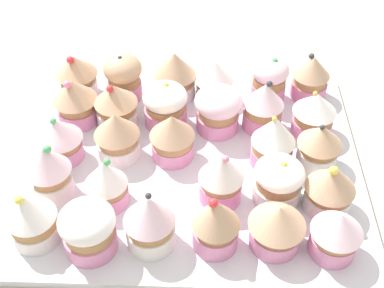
# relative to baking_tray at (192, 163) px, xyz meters

# --- Properties ---
(ground_plane) EXTENTS (1.80, 1.80, 0.03)m
(ground_plane) POSITION_rel_baking_tray_xyz_m (0.00, 0.00, -0.02)
(ground_plane) COLOR #B2A899
(baking_tray) EXTENTS (0.46, 0.39, 0.01)m
(baking_tray) POSITION_rel_baking_tray_xyz_m (0.00, 0.00, 0.00)
(baking_tray) COLOR silver
(baking_tray) RESTS_ON ground_plane
(cupcake_0) EXTENTS (0.06, 0.06, 0.07)m
(cupcake_0) POSITION_rel_baking_tray_xyz_m (-0.18, -0.15, 0.04)
(cupcake_0) COLOR pink
(cupcake_0) RESTS_ON baking_tray
(cupcake_1) EXTENTS (0.06, 0.06, 0.07)m
(cupcake_1) POSITION_rel_baking_tray_xyz_m (-0.11, -0.14, 0.04)
(cupcake_1) COLOR pink
(cupcake_1) RESTS_ON baking_tray
(cupcake_2) EXTENTS (0.06, 0.06, 0.07)m
(cupcake_2) POSITION_rel_baking_tray_xyz_m (-0.03, -0.14, 0.04)
(cupcake_2) COLOR white
(cupcake_2) RESTS_ON baking_tray
(cupcake_3) EXTENTS (0.06, 0.06, 0.08)m
(cupcake_3) POSITION_rel_baking_tray_xyz_m (0.03, -0.14, 0.05)
(cupcake_3) COLOR white
(cupcake_3) RESTS_ON baking_tray
(cupcake_4) EXTENTS (0.06, 0.06, 0.08)m
(cupcake_4) POSITION_rel_baking_tray_xyz_m (0.11, -0.13, 0.04)
(cupcake_4) COLOR pink
(cupcake_4) RESTS_ON baking_tray
(cupcake_5) EXTENTS (0.06, 0.06, 0.07)m
(cupcake_5) POSITION_rel_baking_tray_xyz_m (0.18, -0.14, 0.04)
(cupcake_5) COLOR white
(cupcake_5) RESTS_ON baking_tray
(cupcake_6) EXTENTS (0.06, 0.06, 0.07)m
(cupcake_6) POSITION_rel_baking_tray_xyz_m (-0.17, -0.06, 0.04)
(cupcake_6) COLOR pink
(cupcake_6) RESTS_ON baking_tray
(cupcake_7) EXTENTS (0.06, 0.06, 0.08)m
(cupcake_7) POSITION_rel_baking_tray_xyz_m (-0.10, -0.07, 0.05)
(cupcake_7) COLOR pink
(cupcake_7) RESTS_ON baking_tray
(cupcake_8) EXTENTS (0.07, 0.07, 0.07)m
(cupcake_8) POSITION_rel_baking_tray_xyz_m (-0.03, -0.07, 0.04)
(cupcake_8) COLOR pink
(cupcake_8) RESTS_ON baking_tray
(cupcake_9) EXTENTS (0.06, 0.06, 0.07)m
(cupcake_9) POSITION_rel_baking_tray_xyz_m (0.04, -0.07, 0.04)
(cupcake_9) COLOR pink
(cupcake_9) RESTS_ON baking_tray
(cupcake_10) EXTENTS (0.06, 0.06, 0.07)m
(cupcake_10) POSITION_rel_baking_tray_xyz_m (0.11, -0.07, 0.04)
(cupcake_10) COLOR white
(cupcake_10) RESTS_ON baking_tray
(cupcake_11) EXTENTS (0.06, 0.06, 0.08)m
(cupcake_11) POSITION_rel_baking_tray_xyz_m (0.17, -0.08, 0.04)
(cupcake_11) COLOR pink
(cupcake_11) RESTS_ON baking_tray
(cupcake_12) EXTENTS (0.06, 0.06, 0.07)m
(cupcake_12) POSITION_rel_baking_tray_xyz_m (-0.17, -0.00, 0.04)
(cupcake_12) COLOR white
(cupcake_12) RESTS_ON baking_tray
(cupcake_13) EXTENTS (0.06, 0.06, 0.08)m
(cupcake_13) POSITION_rel_baking_tray_xyz_m (-0.11, 0.00, 0.05)
(cupcake_13) COLOR pink
(cupcake_13) RESTS_ON baking_tray
(cupcake_14) EXTENTS (0.06, 0.06, 0.07)m
(cupcake_14) POSITION_rel_baking_tray_xyz_m (0.03, -0.01, 0.04)
(cupcake_14) COLOR pink
(cupcake_14) RESTS_ON baking_tray
(cupcake_15) EXTENTS (0.06, 0.06, 0.07)m
(cupcake_15) POSITION_rel_baking_tray_xyz_m (0.10, -0.01, 0.04)
(cupcake_15) COLOR white
(cupcake_15) RESTS_ON baking_tray
(cupcake_16) EXTENTS (0.06, 0.06, 0.07)m
(cupcake_16) POSITION_rel_baking_tray_xyz_m (0.18, -0.00, 0.04)
(cupcake_16) COLOR pink
(cupcake_16) RESTS_ON baking_tray
(cupcake_17) EXTENTS (0.06, 0.06, 0.07)m
(cupcake_17) POSITION_rel_baking_tray_xyz_m (-0.17, 0.08, 0.04)
(cupcake_17) COLOR white
(cupcake_17) RESTS_ON baking_tray
(cupcake_18) EXTENTS (0.06, 0.06, 0.07)m
(cupcake_18) POSITION_rel_baking_tray_xyz_m (-0.11, 0.06, 0.04)
(cupcake_18) COLOR white
(cupcake_18) RESTS_ON baking_tray
(cupcake_19) EXTENTS (0.06, 0.06, 0.08)m
(cupcake_19) POSITION_rel_baking_tray_xyz_m (-0.04, 0.07, 0.05)
(cupcake_19) COLOR pink
(cupcake_19) RESTS_ON baking_tray
(cupcake_20) EXTENTS (0.05, 0.05, 0.07)m
(cupcake_20) POSITION_rel_baking_tray_xyz_m (0.10, 0.08, 0.04)
(cupcake_20) COLOR pink
(cupcake_20) RESTS_ON baking_tray
(cupcake_21) EXTENTS (0.06, 0.06, 0.08)m
(cupcake_21) POSITION_rel_baking_tray_xyz_m (0.18, 0.06, 0.05)
(cupcake_21) COLOR white
(cupcake_21) RESTS_ON baking_tray
(cupcake_22) EXTENTS (0.06, 0.06, 0.07)m
(cupcake_22) POSITION_rel_baking_tray_xyz_m (-0.17, 0.14, 0.04)
(cupcake_22) COLOR pink
(cupcake_22) RESTS_ON baking_tray
(cupcake_23) EXTENTS (0.07, 0.07, 0.07)m
(cupcake_23) POSITION_rel_baking_tray_xyz_m (-0.10, 0.13, 0.04)
(cupcake_23) COLOR pink
(cupcake_23) RESTS_ON baking_tray
(cupcake_24) EXTENTS (0.06, 0.06, 0.08)m
(cupcake_24) POSITION_rel_baking_tray_xyz_m (-0.03, 0.14, 0.05)
(cupcake_24) COLOR pink
(cupcake_24) RESTS_ON baking_tray
(cupcake_25) EXTENTS (0.06, 0.06, 0.08)m
(cupcake_25) POSITION_rel_baking_tray_xyz_m (0.04, 0.14, 0.05)
(cupcake_25) COLOR white
(cupcake_25) RESTS_ON baking_tray
(cupcake_26) EXTENTS (0.06, 0.06, 0.07)m
(cupcake_26) POSITION_rel_baking_tray_xyz_m (0.11, 0.15, 0.04)
(cupcake_26) COLOR pink
(cupcake_26) RESTS_ON baking_tray
(cupcake_27) EXTENTS (0.06, 0.06, 0.08)m
(cupcake_27) POSITION_rel_baking_tray_xyz_m (0.18, 0.13, 0.04)
(cupcake_27) COLOR white
(cupcake_27) RESTS_ON baking_tray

